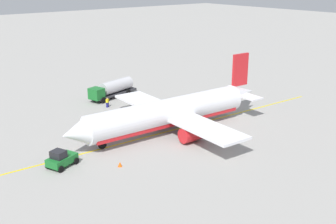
{
  "coord_description": "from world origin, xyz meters",
  "views": [
    {
      "loc": [
        35.9,
        44.32,
        21.95
      ],
      "look_at": [
        0.0,
        0.0,
        3.0
      ],
      "focal_mm": 44.6,
      "sensor_mm": 36.0,
      "label": 1
    }
  ],
  "objects": [
    {
      "name": "ground_plane",
      "position": [
        0.0,
        0.0,
        0.0
      ],
      "size": [
        400.0,
        400.0,
        0.0
      ],
      "primitive_type": "plane",
      "color": "#9E9B96"
    },
    {
      "name": "airplane",
      "position": [
        -0.46,
        0.02,
        2.79
      ],
      "size": [
        33.75,
        26.65,
        9.94
      ],
      "color": "white",
      "rests_on": "ground"
    },
    {
      "name": "fuel_tanker",
      "position": [
        -3.16,
        -20.3,
        1.73
      ],
      "size": [
        10.75,
        5.01,
        3.15
      ],
      "color": "#2D2D33",
      "rests_on": "ground"
    },
    {
      "name": "pushback_tug",
      "position": [
        17.26,
        1.1,
        1.01
      ],
      "size": [
        4.08,
        3.37,
        2.2
      ],
      "color": "#196B28",
      "rests_on": "ground"
    },
    {
      "name": "refueling_worker",
      "position": [
        0.76,
        -15.69,
        0.82
      ],
      "size": [
        0.63,
        0.59,
        1.71
      ],
      "color": "navy",
      "rests_on": "ground"
    },
    {
      "name": "safety_cone_nose",
      "position": [
        11.84,
        5.48,
        0.3
      ],
      "size": [
        0.53,
        0.53,
        0.59
      ],
      "primitive_type": "cone",
      "color": "#F2590F",
      "rests_on": "ground"
    },
    {
      "name": "taxi_line_marking",
      "position": [
        0.0,
        0.0,
        0.01
      ],
      "size": [
        62.15,
        3.57,
        0.01
      ],
      "primitive_type": "cube",
      "rotation": [
        0.0,
        0.0,
        -0.05
      ],
      "color": "yellow",
      "rests_on": "ground"
    }
  ]
}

